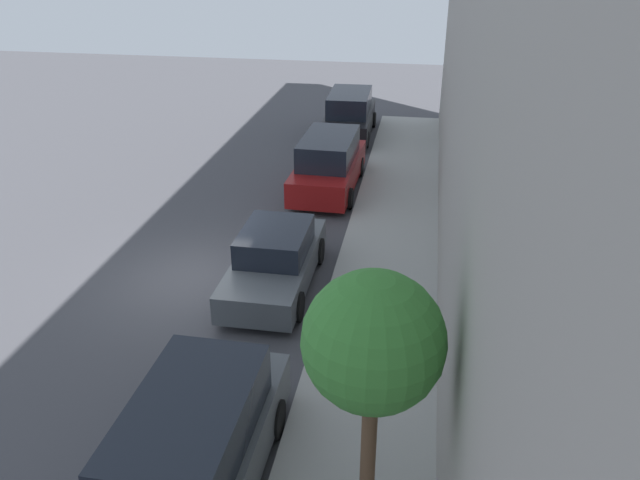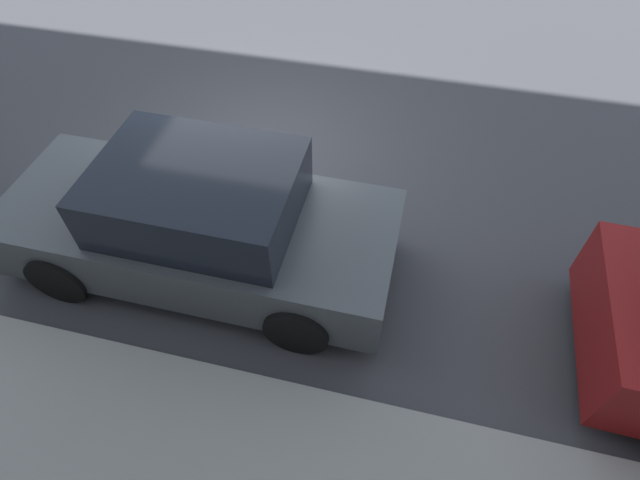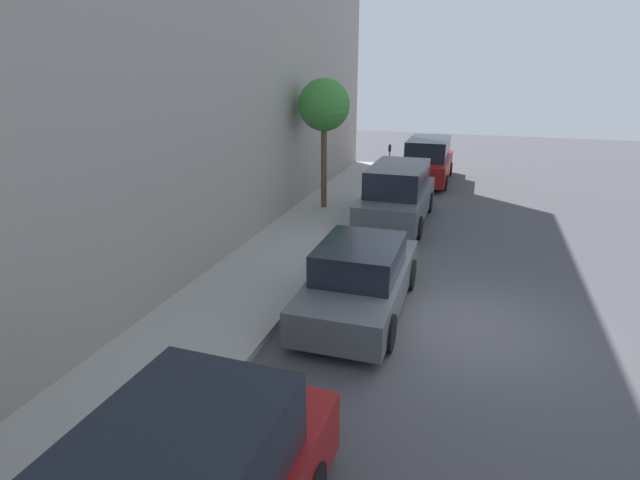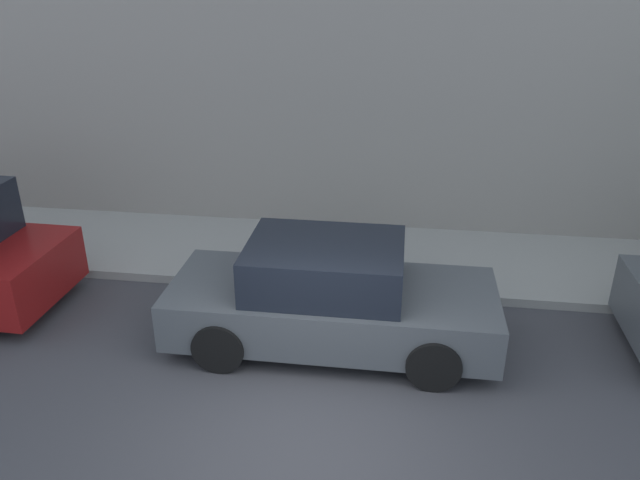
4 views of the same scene
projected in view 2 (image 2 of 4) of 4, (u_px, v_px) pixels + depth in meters
ground_plane at (263, 154)px, 7.57m from camera, size 60.00×60.00×0.00m
parked_sedan_third at (200, 223)px, 5.67m from camera, size 1.92×4.50×1.54m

